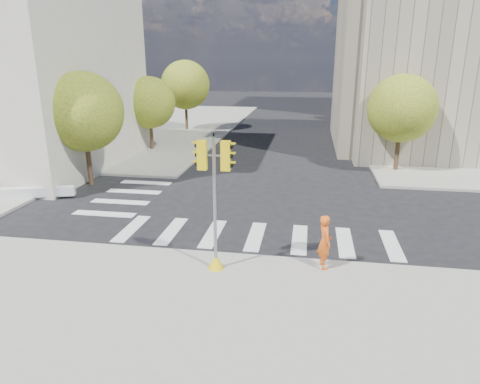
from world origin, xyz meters
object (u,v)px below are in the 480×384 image
Objects in this scene: lamp_near at (399,95)px; planter_wall at (14,193)px; lamp_far at (373,84)px; photographer at (325,242)px; traffic_signal at (215,214)px.

lamp_near reaches higher than planter_wall.
lamp_far reaches higher than photographer.
photographer is at bearing -99.45° from lamp_far.
lamp_near is 4.29× the size of photographer.
traffic_signal is (-9.05, -33.28, -2.45)m from lamp_far.
planter_wall is (-21.00, -27.29, -4.18)m from lamp_far.
lamp_far is (0.00, 14.00, 0.00)m from lamp_near.
photographer is at bearing -106.26° from lamp_near.
planter_wall is (-11.95, 5.99, -1.72)m from traffic_signal.
lamp_near is at bearing 15.01° from planter_wall.
lamp_near reaches higher than photographer.
lamp_near and lamp_far have the same top height.
lamp_far reaches higher than traffic_signal.
lamp_near is 25.20m from planter_wall.
traffic_signal reaches higher than photographer.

